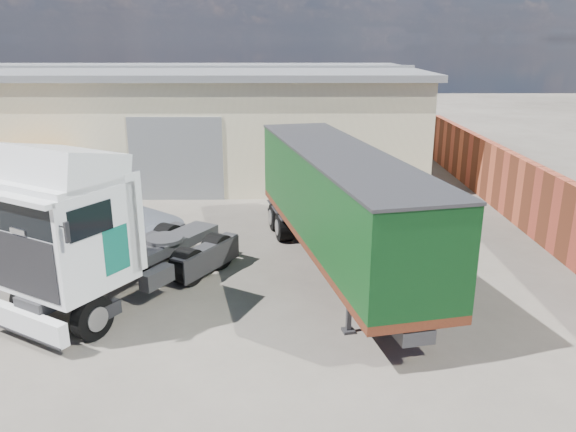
{
  "coord_description": "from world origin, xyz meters",
  "views": [
    {
      "loc": [
        2.61,
        -13.67,
        6.71
      ],
      "look_at": [
        2.74,
        3.0,
        1.44
      ],
      "focal_mm": 35.0,
      "sensor_mm": 36.0,
      "label": 1
    }
  ],
  "objects_px": {
    "panel_van": "(37,193)",
    "tractor_unit": "(95,240)",
    "orange_skip": "(37,180)",
    "box_trailer": "(338,200)"
  },
  "relations": [
    {
      "from": "box_trailer",
      "to": "orange_skip",
      "type": "relative_size",
      "value": 2.9
    },
    {
      "from": "tractor_unit",
      "to": "panel_van",
      "type": "distance_m",
      "value": 9.37
    },
    {
      "from": "orange_skip",
      "to": "tractor_unit",
      "type": "bearing_deg",
      "value": -45.51
    },
    {
      "from": "box_trailer",
      "to": "orange_skip",
      "type": "xyz_separation_m",
      "value": [
        -12.18,
        7.8,
        -1.3
      ]
    },
    {
      "from": "tractor_unit",
      "to": "orange_skip",
      "type": "height_order",
      "value": "tractor_unit"
    },
    {
      "from": "box_trailer",
      "to": "panel_van",
      "type": "xyz_separation_m",
      "value": [
        -11.25,
        5.59,
        -1.3
      ]
    },
    {
      "from": "box_trailer",
      "to": "orange_skip",
      "type": "bearing_deg",
      "value": 134.96
    },
    {
      "from": "panel_van",
      "to": "tractor_unit",
      "type": "bearing_deg",
      "value": -35.93
    },
    {
      "from": "panel_van",
      "to": "orange_skip",
      "type": "xyz_separation_m",
      "value": [
        -0.93,
        2.22,
        -0.0
      ]
    },
    {
      "from": "panel_van",
      "to": "orange_skip",
      "type": "bearing_deg",
      "value": 135.01
    }
  ]
}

